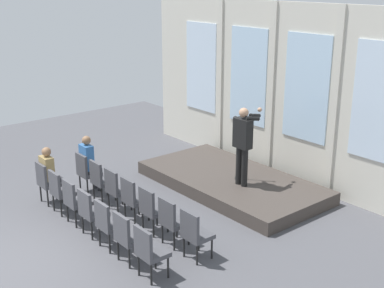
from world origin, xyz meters
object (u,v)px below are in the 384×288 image
object	(u,v)px
chair_r1_c6	(149,250)
audience_r0_c0	(89,161)
chair_r1_c5	(127,235)
chair_r1_c4	(108,222)
chair_r1_c0	(47,180)
chair_r1_c3	(91,210)
chair_r0_c0	(86,170)
chair_r1_c2	(75,199)
speaker	(243,141)
chair_r0_c4	(152,207)
audience_r1_c0	(50,172)
chair_r0_c5	(172,219)
chair_r0_c6	(195,232)
mic_stand	(241,165)
chair_r0_c1	(101,178)
chair_r1_c1	(60,189)
chair_r0_c2	(116,187)
chair_r0_c3	(133,197)

from	to	relation	value
chair_r1_c6	audience_r0_c0	bearing A→B (deg)	164.98
chair_r1_c5	chair_r1_c4	bearing A→B (deg)	180.00
chair_r1_c0	chair_r1_c3	size ratio (longest dim) A/B	1.00
chair_r0_c0	chair_r1_c2	xyz separation A→B (m)	(1.30, -0.96, 0.00)
speaker	chair_r0_c4	bearing A→B (deg)	-87.18
audience_r1_c0	chair_r1_c5	distance (m)	3.25
speaker	chair_r0_c5	size ratio (longest dim) A/B	1.89
chair_r0_c6	chair_r1_c5	bearing A→B (deg)	-123.93
mic_stand	chair_r1_c2	world-z (taller)	mic_stand
audience_r0_c0	chair_r1_c5	bearing A→B (deg)	-17.85
chair_r0_c1	speaker	bearing A→B (deg)	54.62
chair_r0_c0	chair_r1_c1	bearing A→B (deg)	-56.07
chair_r1_c0	chair_r1_c3	xyz separation A→B (m)	(1.94, 0.00, 0.00)
chair_r1_c5	speaker	bearing A→B (deg)	102.39
chair_r0_c1	chair_r1_c0	size ratio (longest dim) A/B	1.00
speaker	audience_r1_c0	xyz separation A→B (m)	(-2.47, -3.44, -0.62)
chair_r0_c6	chair_r1_c5	size ratio (longest dim) A/B	1.00
audience_r0_c0	chair_r1_c3	world-z (taller)	audience_r0_c0
chair_r0_c0	chair_r0_c4	size ratio (longest dim) A/B	1.00
speaker	chair_r0_c0	world-z (taller)	speaker
chair_r0_c2	chair_r1_c3	bearing A→B (deg)	-56.07
audience_r1_c0	chair_r1_c4	distance (m)	2.60
chair_r0_c5	chair_r1_c6	world-z (taller)	same
mic_stand	chair_r1_c3	bearing A→B (deg)	-93.97
chair_r0_c6	chair_r1_c6	bearing A→B (deg)	-90.00
chair_r0_c0	chair_r1_c2	distance (m)	1.61
chair_r0_c1	chair_r1_c3	distance (m)	1.61
chair_r0_c2	chair_r0_c4	world-z (taller)	same
mic_stand	chair_r1_c4	world-z (taller)	mic_stand
mic_stand	chair_r1_c3	world-z (taller)	mic_stand
chair_r1_c4	chair_r1_c5	xyz separation A→B (m)	(0.65, 0.00, 0.00)
chair_r1_c0	chair_r1_c6	bearing A→B (deg)	0.00
chair_r1_c3	audience_r0_c0	bearing A→B (deg)	151.78
speaker	chair_r0_c6	bearing A→B (deg)	-60.95
chair_r1_c3	chair_r1_c6	distance (m)	1.94
chair_r0_c0	chair_r0_c3	world-z (taller)	same
mic_stand	chair_r0_c0	distance (m)	3.56
audience_r0_c0	chair_r0_c0	bearing A→B (deg)	-90.00
chair_r0_c3	chair_r1_c0	world-z (taller)	same
chair_r1_c3	chair_r1_c1	bearing A→B (deg)	180.00
chair_r0_c3	chair_r0_c4	xyz separation A→B (m)	(0.65, 0.00, 0.00)
chair_r1_c0	audience_r1_c0	size ratio (longest dim) A/B	0.73
chair_r0_c2	chair_r1_c0	world-z (taller)	same
chair_r1_c4	chair_r1_c6	world-z (taller)	same
chair_r1_c1	chair_r1_c4	size ratio (longest dim) A/B	1.00
chair_r0_c4	chair_r1_c6	size ratio (longest dim) A/B	1.00
audience_r0_c0	chair_r1_c4	bearing A→B (deg)	-21.93
chair_r0_c2	chair_r1_c4	xyz separation A→B (m)	(1.30, -0.96, 0.00)
chair_r0_c0	audience_r0_c0	xyz separation A→B (m)	(0.00, 0.08, 0.21)
chair_r0_c3	chair_r1_c0	xyz separation A→B (m)	(-1.94, -0.96, 0.00)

